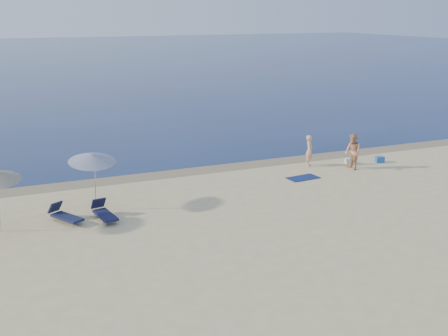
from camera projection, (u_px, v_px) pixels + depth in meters
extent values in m
cube|color=#0B1A46|center=(49.00, 57.00, 101.29)|extent=(240.00, 160.00, 0.01)
cube|color=#847254|center=(224.00, 167.00, 29.89)|extent=(240.00, 1.60, 0.00)
imported|color=tan|center=(309.00, 151.00, 29.95)|extent=(0.67, 0.74, 1.69)
imported|color=tan|center=(353.00, 152.00, 29.28)|extent=(0.76, 0.95, 1.89)
cube|color=#0F1B4D|center=(303.00, 178.00, 27.96)|extent=(1.67, 1.04, 0.03)
cube|color=silver|center=(348.00, 161.00, 30.66)|extent=(0.36, 0.32, 0.27)
cube|color=#1E56A6|center=(380.00, 160.00, 30.82)|extent=(0.52, 0.42, 0.33)
cylinder|color=silver|center=(95.00, 186.00, 23.13)|extent=(0.08, 0.39, 2.26)
cone|color=silver|center=(92.00, 158.00, 23.13)|extent=(2.17, 2.19, 0.65)
sphere|color=silver|center=(92.00, 153.00, 23.08)|extent=(0.07, 0.07, 0.07)
cube|color=#151A3A|center=(67.00, 217.00, 22.03)|extent=(1.19, 1.53, 0.10)
cube|color=#151A3A|center=(55.00, 207.00, 22.38)|extent=(0.64, 0.57, 0.47)
cylinder|color=#A5A5AD|center=(72.00, 218.00, 22.23)|extent=(0.03, 0.03, 0.21)
cube|color=#15193B|center=(105.00, 215.00, 22.25)|extent=(0.79, 1.58, 0.10)
cube|color=#15193B|center=(98.00, 203.00, 22.79)|extent=(0.60, 0.45, 0.49)
cylinder|color=#A5A5AD|center=(111.00, 217.00, 22.40)|extent=(0.03, 0.03, 0.22)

